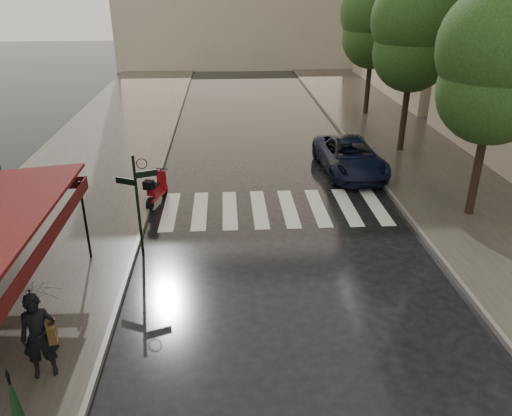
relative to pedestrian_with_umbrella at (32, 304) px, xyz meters
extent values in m
plane|color=black|center=(2.42, 1.95, -1.83)|extent=(120.00, 120.00, 0.00)
cube|color=#38332D|center=(-2.08, 13.95, -1.77)|extent=(6.00, 60.00, 0.12)
cube|color=#38332D|center=(12.67, 13.95, -1.77)|extent=(5.50, 60.00, 0.12)
cube|color=#595651|center=(0.97, 13.95, -1.75)|extent=(0.12, 60.00, 0.16)
cube|color=#595651|center=(9.87, 13.95, -1.75)|extent=(0.12, 60.00, 0.16)
cube|color=silver|center=(1.72, 7.95, -1.82)|extent=(0.50, 3.20, 0.01)
cube|color=silver|center=(2.77, 7.95, -1.82)|extent=(0.50, 3.20, 0.01)
cube|color=silver|center=(3.82, 7.95, -1.82)|extent=(0.50, 3.20, 0.01)
cube|color=silver|center=(4.87, 7.95, -1.82)|extent=(0.50, 3.20, 0.01)
cube|color=silver|center=(5.92, 7.95, -1.82)|extent=(0.50, 3.20, 0.01)
cube|color=silver|center=(6.97, 7.95, -1.82)|extent=(0.50, 3.20, 0.01)
cube|color=silver|center=(8.02, 7.95, -1.82)|extent=(0.50, 3.20, 0.01)
cube|color=silver|center=(9.07, 7.95, -1.82)|extent=(0.50, 3.20, 0.01)
cube|color=#4B0A13|center=(-0.10, 1.45, 0.52)|extent=(0.04, 7.00, 0.35)
cylinder|color=black|center=(-0.23, 4.70, -0.53)|extent=(0.07, 0.07, 2.35)
cylinder|color=black|center=(1.22, 4.95, -0.28)|extent=(0.08, 0.08, 3.10)
cube|color=black|center=(1.52, 4.95, 0.72)|extent=(0.62, 0.26, 0.18)
cube|color=black|center=(0.94, 4.95, 0.52)|extent=(0.56, 0.29, 0.18)
cylinder|color=black|center=(12.02, 6.95, 0.42)|extent=(0.28, 0.28, 4.26)
sphere|color=#133312|center=(12.02, 6.95, 2.47)|extent=(3.40, 3.40, 3.40)
sphere|color=#133312|center=(12.02, 6.95, 3.77)|extent=(3.80, 3.80, 3.80)
sphere|color=#133312|center=(12.02, 6.95, 4.98)|extent=(2.60, 2.60, 2.60)
cylinder|color=black|center=(11.92, 13.95, 0.53)|extent=(0.28, 0.28, 4.48)
sphere|color=#133312|center=(11.92, 13.95, 2.69)|extent=(3.40, 3.40, 3.40)
sphere|color=#133312|center=(11.92, 13.95, 4.05)|extent=(3.80, 3.80, 3.80)
cylinder|color=black|center=(12.12, 20.95, 0.48)|extent=(0.28, 0.28, 4.37)
sphere|color=#133312|center=(12.12, 20.95, 2.58)|extent=(3.40, 3.40, 3.40)
sphere|color=#133312|center=(12.12, 20.95, 3.91)|extent=(3.80, 3.80, 3.80)
imported|color=black|center=(0.00, 0.00, -0.76)|extent=(0.77, 0.60, 1.89)
imported|color=black|center=(0.00, 0.00, 0.36)|extent=(1.35, 1.37, 1.02)
cube|color=#492D13|center=(0.24, 0.06, -0.71)|extent=(0.23, 0.38, 0.40)
cylinder|color=black|center=(1.03, 8.08, -1.58)|extent=(0.24, 0.49, 0.48)
cylinder|color=black|center=(1.40, 9.29, -1.58)|extent=(0.24, 0.49, 0.48)
cube|color=maroon|center=(1.22, 8.71, -1.50)|extent=(0.65, 1.34, 0.10)
cube|color=maroon|center=(1.15, 8.46, -1.20)|extent=(0.45, 0.62, 0.28)
cube|color=maroon|center=(1.35, 9.14, -1.12)|extent=(0.34, 0.21, 0.76)
cylinder|color=black|center=(1.38, 9.24, -0.70)|extent=(0.45, 0.17, 0.04)
cube|color=black|center=(1.04, 8.11, -0.87)|extent=(0.40, 0.38, 0.28)
imported|color=black|center=(8.91, 11.49, -1.14)|extent=(2.54, 5.06, 1.37)
camera|label=1|loc=(3.76, -8.06, 5.61)|focal=35.00mm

